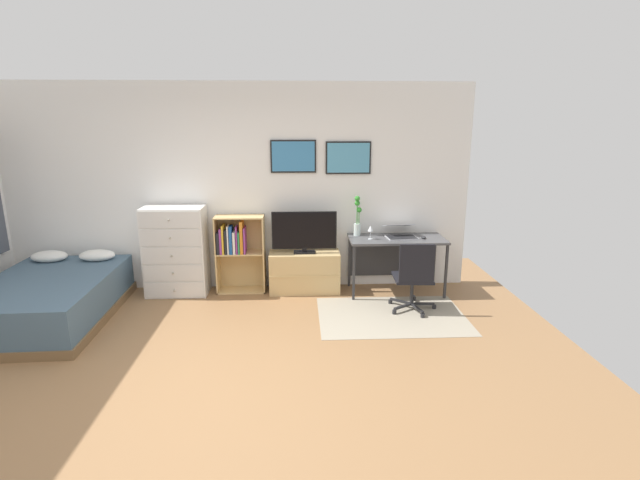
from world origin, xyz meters
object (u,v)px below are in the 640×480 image
dresser (176,251)px  desk (395,247)px  bookshelf (237,248)px  bamboo_vase (357,218)px  wine_glass (370,229)px  bed (49,299)px  television (304,232)px  office_chair (414,275)px  tv_stand (305,272)px  laptop (400,232)px  computer_mouse (424,237)px

dresser → desk: bearing=0.0°
bookshelf → bamboo_vase: bearing=0.6°
bamboo_vase → wine_glass: (0.14, -0.21, -0.10)m
bamboo_vase → bookshelf: bearing=-179.4°
dresser → bookshelf: dresser is taller
bed → dresser: (1.25, 0.79, 0.33)m
dresser → television: size_ratio=1.38×
office_chair → dresser: bearing=168.3°
tv_stand → laptop: (1.25, -0.02, 0.54)m
bookshelf → office_chair: (2.16, -0.83, -0.14)m
dresser → wine_glass: dresser is taller
bamboo_vase → desk: bearing=-9.2°
office_chair → laptop: bearing=94.2°
bookshelf → office_chair: bookshelf is taller
television → bamboo_vase: 0.73m
desk → computer_mouse: computer_mouse is taller
office_chair → computer_mouse: size_ratio=8.27×
laptop → bed: bearing=-174.7°
dresser → desk: dresser is taller
desk → laptop: size_ratio=2.72×
dresser → laptop: dresser is taller
dresser → tv_stand: bearing=0.5°
tv_stand → desk: bearing=-0.7°
tv_stand → office_chair: bearing=-31.5°
tv_stand → laptop: bearing=-0.8°
office_chair → computer_mouse: (0.26, 0.64, 0.30)m
computer_mouse → wine_glass: 0.70m
desk → bamboo_vase: bearing=170.8°
television → dresser: bearing=179.7°
television → bamboo_vase: bamboo_vase is taller
office_chair → wine_glass: wine_glass is taller
tv_stand → computer_mouse: (1.54, -0.14, 0.49)m
bookshelf → laptop: bearing=-1.8°
dresser → television: bearing=-0.3°
dresser → office_chair: bearing=-14.6°
tv_stand → television: bearing=-90.0°
desk → wine_glass: bearing=-160.5°
tv_stand → dresser: bearing=-179.5°
bed → wine_glass: (3.76, 0.66, 0.62)m
computer_mouse → bamboo_vase: bearing=166.3°
bookshelf → office_chair: bearing=-21.0°
bamboo_vase → tv_stand: bearing=-174.6°
bookshelf → desk: (2.08, -0.06, 0.01)m
television → wine_glass: 0.85m
desk → bed: bearing=-169.2°
dresser → laptop: 2.92m
bed → bookshelf: bearing=20.8°
dresser → laptop: size_ratio=2.55×
office_chair → bed: bearing=-176.8°
television → desk: 1.22m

